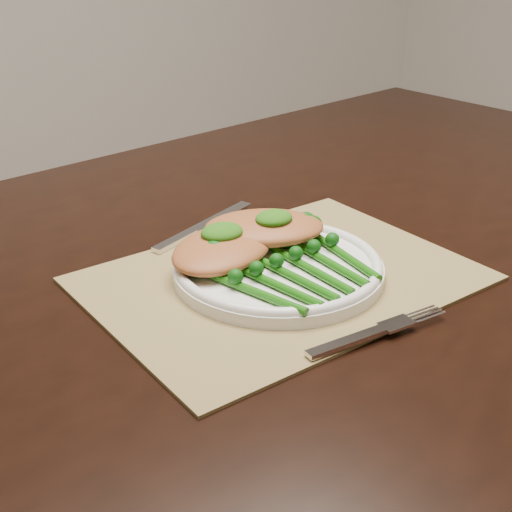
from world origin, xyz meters
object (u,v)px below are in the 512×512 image
placemat (281,279)px  dinner_plate (278,267)px  chicken_fillet_left (223,248)px  broccolini_bundle (299,271)px  dining_table (283,455)px

placemat → dinner_plate: 0.01m
dinner_plate → placemat: bearing=-84.8°
placemat → chicken_fillet_left: 0.08m
dinner_plate → broccolini_bundle: (0.00, -0.03, 0.01)m
placemat → broccolini_bundle: broccolini_bundle is taller
dining_table → dinner_plate: dinner_plate is taller
dining_table → placemat: (-0.08, -0.10, 0.37)m
placemat → chicken_fillet_left: bearing=129.7°
placemat → broccolini_bundle: (0.00, -0.03, 0.02)m
placemat → dining_table: bearing=48.2°
chicken_fillet_left → dinner_plate: bearing=-70.0°
dining_table → chicken_fillet_left: 0.43m
placemat → chicken_fillet_left: chicken_fillet_left is taller
dinner_plate → chicken_fillet_left: size_ratio=1.66×
placemat → dinner_plate: (-0.00, 0.01, 0.01)m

